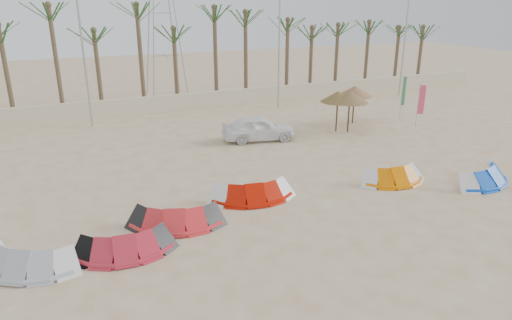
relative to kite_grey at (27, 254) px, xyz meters
name	(u,v)px	position (x,y,z in m)	size (l,w,h in m)	color
ground	(325,248)	(9.40, -2.91, -0.42)	(120.00, 120.00, 0.00)	beige
boundary_wall	(172,103)	(9.40, 19.09, 0.23)	(60.00, 0.30, 1.30)	beige
palm_line	(171,23)	(10.07, 20.59, 6.03)	(52.00, 4.00, 7.70)	brown
lamp_b	(82,38)	(3.44, 17.09, 5.35)	(1.25, 0.14, 11.00)	#A5A8AD
lamp_c	(280,32)	(17.44, 17.09, 5.35)	(1.25, 0.14, 11.00)	#A5A8AD
lamp_d	(406,28)	(29.44, 17.09, 5.35)	(1.25, 0.14, 11.00)	#A5A8AD
pylon	(167,96)	(10.40, 25.09, -0.42)	(3.00, 3.00, 14.00)	#A5A8AD
kite_grey	(27,254)	(0.00, 0.00, 0.00)	(3.83, 2.87, 0.90)	#9DA2AD
kite_red_left	(123,240)	(2.98, -0.27, 0.00)	(3.45, 1.76, 0.90)	#B12030
kite_red_mid	(174,213)	(5.07, 1.06, 0.00)	(3.93, 2.53, 0.90)	red
kite_red_right	(249,188)	(8.68, 2.15, 0.00)	(3.80, 2.04, 0.90)	#B41000
kite_orange	(390,172)	(15.50, 1.21, 0.00)	(3.28, 1.77, 0.90)	orange
kite_blue	(477,172)	(19.31, -0.43, 0.00)	(4.00, 2.55, 0.90)	blue
parasol_left	(350,97)	(18.44, 8.99, 1.89)	(2.33, 2.33, 2.66)	#4C331E
parasol_mid	(338,97)	(17.86, 9.46, 1.87)	(2.21, 2.21, 2.64)	#4C331E
parasol_right	(355,91)	(20.02, 10.73, 1.82)	(2.43, 2.43, 2.60)	#4C331E
flag_pink	(420,101)	(23.58, 8.28, 1.34)	(0.44, 0.16, 2.97)	#A5A8AD
flag_green	(404,93)	(24.05, 10.46, 1.46)	(0.44, 0.15, 3.16)	#A5A8AD
car	(259,128)	(12.45, 9.71, 0.33)	(1.76, 4.38, 1.49)	white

